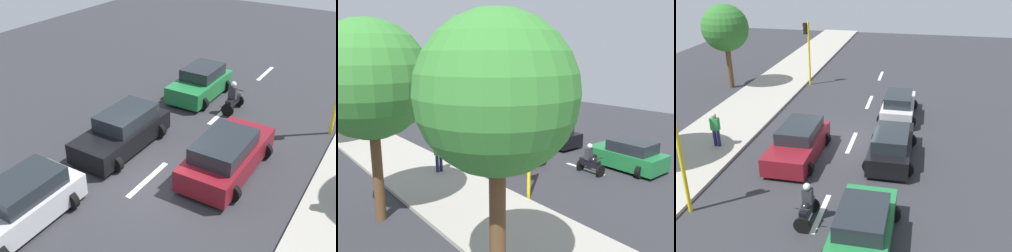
{
  "view_description": "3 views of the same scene",
  "coord_description": "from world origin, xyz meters",
  "views": [
    {
      "loc": [
        6.77,
        -9.53,
        8.62
      ],
      "look_at": [
        0.2,
        1.04,
        1.75
      ],
      "focal_mm": 43.24,
      "sensor_mm": 36.0,
      "label": 1
    },
    {
      "loc": [
        13.76,
        16.56,
        5.89
      ],
      "look_at": [
        1.03,
        0.73,
        1.55
      ],
      "focal_mm": 36.51,
      "sensor_mm": 36.0,
      "label": 2
    },
    {
      "loc": [
        -3.27,
        17.48,
        8.72
      ],
      "look_at": [
        0.08,
        1.51,
        1.56
      ],
      "focal_mm": 42.11,
      "sensor_mm": 36.0,
      "label": 3
    }
  ],
  "objects": [
    {
      "name": "ground_plane",
      "position": [
        0.0,
        0.0,
        -0.05
      ],
      "size": [
        40.0,
        60.0,
        0.1
      ],
      "primitive_type": "cube",
      "color": "#2D2D33"
    },
    {
      "name": "sidewalk",
      "position": [
        7.0,
        0.0,
        0.07
      ],
      "size": [
        4.0,
        60.0,
        0.15
      ],
      "primitive_type": "cube",
      "color": "#9E998E",
      "rests_on": "ground"
    },
    {
      "name": "lane_stripe_far_north",
      "position": [
        0.0,
        -12.0,
        0.01
      ],
      "size": [
        0.2,
        2.4,
        0.01
      ],
      "primitive_type": "cube",
      "color": "white",
      "rests_on": "ground"
    },
    {
      "name": "lane_stripe_north",
      "position": [
        0.0,
        -6.0,
        0.01
      ],
      "size": [
        0.2,
        2.4,
        0.01
      ],
      "primitive_type": "cube",
      "color": "white",
      "rests_on": "ground"
    },
    {
      "name": "lane_stripe_mid",
      "position": [
        0.0,
        0.0,
        0.01
      ],
      "size": [
        0.2,
        2.4,
        0.01
      ],
      "primitive_type": "cube",
      "color": "white",
      "rests_on": "ground"
    },
    {
      "name": "lane_stripe_south",
      "position": [
        0.0,
        6.0,
        0.01
      ],
      "size": [
        0.2,
        2.4,
        0.01
      ],
      "primitive_type": "cube",
      "color": "white",
      "rests_on": "ground"
    },
    {
      "name": "car_maroon",
      "position": [
        2.13,
        1.93,
        0.71
      ],
      "size": [
        2.34,
        4.59,
        1.52
      ],
      "color": "maroon",
      "rests_on": "ground"
    },
    {
      "name": "car_silver",
      "position": [
        -1.99,
        -3.83,
        0.71
      ],
      "size": [
        2.15,
        4.07,
        1.52
      ],
      "color": "#B7B7BC",
      "rests_on": "ground"
    },
    {
      "name": "car_green",
      "position": [
        -1.77,
        7.29,
        0.71
      ],
      "size": [
        2.25,
        3.81,
        1.52
      ],
      "color": "#1E7238",
      "rests_on": "ground"
    },
    {
      "name": "car_black",
      "position": [
        -2.09,
        1.35,
        0.71
      ],
      "size": [
        2.22,
        4.38,
        1.52
      ],
      "color": "black",
      "rests_on": "ground"
    },
    {
      "name": "motorcycle",
      "position": [
        0.34,
        6.56,
        0.64
      ],
      "size": [
        0.6,
        1.3,
        1.53
      ],
      "color": "black",
      "rests_on": "ground"
    },
    {
      "name": "pedestrian_near_signal",
      "position": [
        6.26,
        1.97,
        1.06
      ],
      "size": [
        0.4,
        0.24,
        1.69
      ],
      "color": "#1E1E4C",
      "rests_on": "sidewalk"
    },
    {
      "name": "traffic_light_corner",
      "position": [
        4.85,
        6.85,
        2.93
      ],
      "size": [
        0.49,
        0.24,
        4.5
      ],
      "color": "yellow",
      "rests_on": "ground"
    },
    {
      "name": "traffic_light_midblock",
      "position": [
        4.85,
        -8.8,
        2.93
      ],
      "size": [
        0.49,
        0.24,
        4.5
      ],
      "color": "yellow",
      "rests_on": "ground"
    },
    {
      "name": "street_tree_center",
      "position": [
        9.65,
        11.17,
        5.05
      ],
      "size": [
        3.34,
        3.34,
        6.77
      ],
      "color": "brown",
      "rests_on": "ground"
    },
    {
      "name": "street_tree_south",
      "position": [
        10.13,
        4.84,
        5.01
      ],
      "size": [
        4.03,
        4.03,
        7.05
      ],
      "color": "brown",
      "rests_on": "ground"
    }
  ]
}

